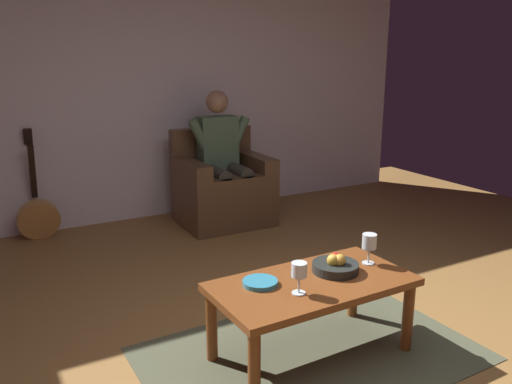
% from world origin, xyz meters
% --- Properties ---
extents(ground_plane, '(7.66, 7.66, 0.00)m').
position_xyz_m(ground_plane, '(0.00, 0.00, 0.00)').
color(ground_plane, olive).
extents(wall_back, '(6.06, 0.06, 2.76)m').
position_xyz_m(wall_back, '(0.00, -3.22, 1.38)').
color(wall_back, silver).
rests_on(wall_back, ground).
extents(rug, '(1.79, 1.19, 0.01)m').
position_xyz_m(rug, '(0.04, -0.31, 0.00)').
color(rug, '#4C4E39').
rests_on(rug, ground).
extents(armchair, '(0.84, 0.72, 0.90)m').
position_xyz_m(armchair, '(-0.54, -2.66, 0.33)').
color(armchair, brown).
rests_on(armchair, ground).
extents(person_seated, '(0.63, 0.58, 1.27)m').
position_xyz_m(person_seated, '(-0.54, -2.63, 0.69)').
color(person_seated, '#506D50').
rests_on(person_seated, ground).
extents(coffee_table, '(1.08, 0.57, 0.44)m').
position_xyz_m(coffee_table, '(0.04, -0.31, 0.37)').
color(coffee_table, brown).
rests_on(coffee_table, ground).
extents(guitar, '(0.36, 0.26, 0.98)m').
position_xyz_m(guitar, '(1.09, -3.02, 0.22)').
color(guitar, '#BB8244').
rests_on(guitar, ground).
extents(wine_glass_near, '(0.08, 0.08, 0.18)m').
position_xyz_m(wine_glass_near, '(-0.37, -0.35, 0.56)').
color(wine_glass_near, silver).
rests_on(wine_glass_near, coffee_table).
extents(wine_glass_far, '(0.08, 0.08, 0.16)m').
position_xyz_m(wine_glass_far, '(0.19, -0.22, 0.55)').
color(wine_glass_far, silver).
rests_on(wine_glass_far, coffee_table).
extents(fruit_bowl, '(0.25, 0.25, 0.11)m').
position_xyz_m(fruit_bowl, '(-0.13, -0.35, 0.47)').
color(fruit_bowl, '#222623').
rests_on(fruit_bowl, coffee_table).
extents(decorative_dish, '(0.18, 0.18, 0.02)m').
position_xyz_m(decorative_dish, '(0.31, -0.40, 0.45)').
color(decorative_dish, teal).
rests_on(decorative_dish, coffee_table).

